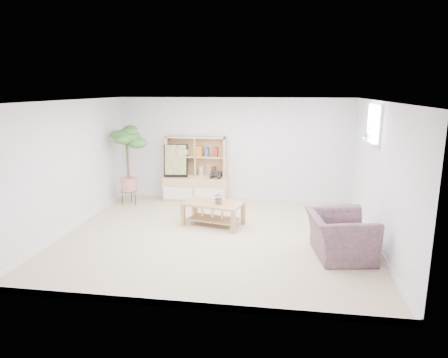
# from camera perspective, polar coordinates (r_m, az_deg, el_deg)

# --- Properties ---
(floor) EXTENTS (5.50, 5.00, 0.01)m
(floor) POSITION_cam_1_polar(r_m,az_deg,el_deg) (7.32, -1.11, -8.02)
(floor) COLOR #BEAD93
(floor) RESTS_ON ground
(ceiling) EXTENTS (5.50, 5.00, 0.01)m
(ceiling) POSITION_cam_1_polar(r_m,az_deg,el_deg) (6.85, -1.19, 11.11)
(ceiling) COLOR white
(ceiling) RESTS_ON walls
(walls) EXTENTS (5.51, 5.01, 2.40)m
(walls) POSITION_cam_1_polar(r_m,az_deg,el_deg) (6.99, -1.15, 1.22)
(walls) COLOR white
(walls) RESTS_ON floor
(baseboard) EXTENTS (5.50, 5.00, 0.10)m
(baseboard) POSITION_cam_1_polar(r_m,az_deg,el_deg) (7.30, -1.11, -7.65)
(baseboard) COLOR white
(baseboard) RESTS_ON floor
(window) EXTENTS (0.10, 0.98, 0.68)m
(window) POSITION_cam_1_polar(r_m,az_deg,el_deg) (7.54, 20.75, 7.40)
(window) COLOR silver
(window) RESTS_ON walls
(window_sill) EXTENTS (0.14, 1.00, 0.04)m
(window_sill) POSITION_cam_1_polar(r_m,az_deg,el_deg) (7.56, 20.11, 5.02)
(window_sill) COLOR white
(window_sill) RESTS_ON walls
(storage_unit) EXTENTS (1.51, 0.51, 1.51)m
(storage_unit) POSITION_cam_1_polar(r_m,az_deg,el_deg) (9.39, -4.10, 1.42)
(storage_unit) COLOR tan
(storage_unit) RESTS_ON floor
(poster) EXTENTS (0.57, 0.19, 0.78)m
(poster) POSITION_cam_1_polar(r_m,az_deg,el_deg) (9.41, -6.90, 2.63)
(poster) COLOR #FFF525
(poster) RESTS_ON storage_unit
(toy_truck) EXTENTS (0.36, 0.26, 0.18)m
(toy_truck) POSITION_cam_1_polar(r_m,az_deg,el_deg) (9.26, -1.13, 0.67)
(toy_truck) COLOR black
(toy_truck) RESTS_ON storage_unit
(coffee_table) EXTENTS (1.23, 0.86, 0.46)m
(coffee_table) POSITION_cam_1_polar(r_m,az_deg,el_deg) (7.77, -1.54, -5.00)
(coffee_table) COLOR #997444
(coffee_table) RESTS_ON floor
(table_plant) EXTENTS (0.24, 0.22, 0.24)m
(table_plant) POSITION_cam_1_polar(r_m,az_deg,el_deg) (7.57, -0.72, -2.71)
(table_plant) COLOR #16691A
(table_plant) RESTS_ON coffee_table
(floor_tree) EXTENTS (0.86, 0.86, 1.80)m
(floor_tree) POSITION_cam_1_polar(r_m,az_deg,el_deg) (9.26, -13.56, 1.86)
(floor_tree) COLOR #2E6427
(floor_tree) RESTS_ON floor
(armchair) EXTENTS (1.09, 1.21, 0.80)m
(armchair) POSITION_cam_1_polar(r_m,az_deg,el_deg) (6.58, 16.24, -7.30)
(armchair) COLOR navy
(armchair) RESTS_ON floor
(sill_plant) EXTENTS (0.18, 0.16, 0.26)m
(sill_plant) POSITION_cam_1_polar(r_m,az_deg,el_deg) (7.68, 19.99, 6.27)
(sill_plant) COLOR #2E6427
(sill_plant) RESTS_ON window_sill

